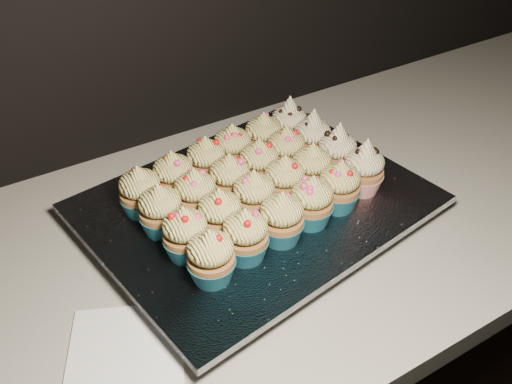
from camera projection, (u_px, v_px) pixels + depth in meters
cabinet at (287, 379)px, 1.20m from camera, size 2.40×0.60×0.86m
worktop at (297, 216)px, 0.92m from camera, size 2.44×0.64×0.04m
napkin at (126, 351)px, 0.69m from camera, size 0.18×0.18×0.00m
baking_tray at (256, 212)px, 0.89m from camera, size 0.50×0.41×0.02m
foil_lining at (256, 203)px, 0.87m from camera, size 0.54×0.45×0.01m
cupcake_0 at (211, 257)px, 0.72m from camera, size 0.06×0.06×0.08m
cupcake_1 at (245, 236)px, 0.75m from camera, size 0.06×0.06×0.08m
cupcake_2 at (282, 218)px, 0.78m from camera, size 0.06×0.06×0.08m
cupcake_3 at (312, 202)px, 0.81m from camera, size 0.06×0.06×0.08m
cupcake_4 at (339, 186)px, 0.84m from camera, size 0.06×0.06×0.08m
cupcake_5 at (364, 169)px, 0.87m from camera, size 0.06×0.06×0.10m
cupcake_6 at (185, 234)px, 0.75m from camera, size 0.06×0.06×0.08m
cupcake_7 at (220, 215)px, 0.78m from camera, size 0.06×0.06×0.08m
cupcake_8 at (254, 196)px, 0.82m from camera, size 0.06×0.06×0.08m
cupcake_9 at (284, 181)px, 0.85m from camera, size 0.06×0.06×0.08m
cupcake_10 at (311, 168)px, 0.87m from camera, size 0.06×0.06×0.08m
cupcake_11 at (337, 152)px, 0.90m from camera, size 0.06×0.06×0.10m
cupcake_12 at (161, 210)px, 0.79m from camera, size 0.06×0.06×0.08m
cupcake_13 at (196, 195)px, 0.82m from camera, size 0.06×0.06×0.08m
cupcake_14 at (230, 179)px, 0.85m from camera, size 0.06×0.06×0.08m
cupcake_15 at (259, 164)px, 0.88m from camera, size 0.06×0.06×0.08m
cupcake_16 at (286, 151)px, 0.91m from camera, size 0.06×0.06×0.08m
cupcake_17 at (312, 138)px, 0.94m from camera, size 0.06×0.06×0.10m
cupcake_18 at (141, 192)px, 0.83m from camera, size 0.06×0.06×0.08m
cupcake_19 at (174, 177)px, 0.86m from camera, size 0.06×0.06×0.08m
cupcake_20 at (206, 161)px, 0.89m from camera, size 0.06×0.06×0.08m
cupcake_21 at (233, 149)px, 0.92m from camera, size 0.06×0.06×0.08m
cupcake_22 at (263, 137)px, 0.94m from camera, size 0.06×0.06×0.08m
cupcake_23 at (289, 124)px, 0.97m from camera, size 0.06×0.06×0.10m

